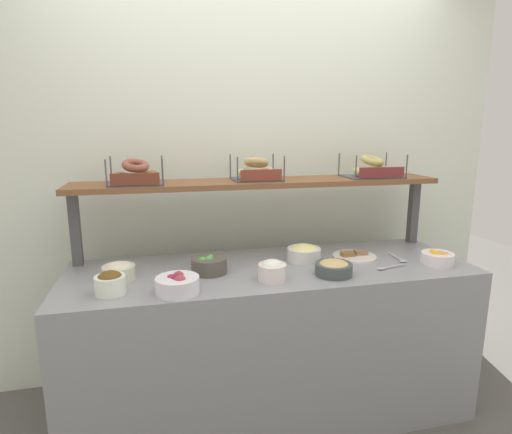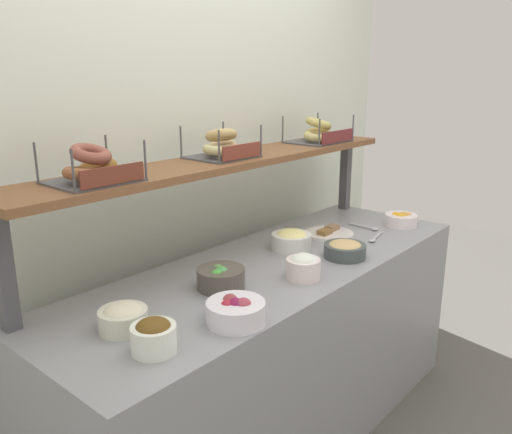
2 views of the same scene
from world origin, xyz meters
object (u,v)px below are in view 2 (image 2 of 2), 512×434
bowl_chocolate_spread (154,335)px  serving_plate_white (329,233)px  bagel_basket_cinnamon_raisin (92,168)px  bowl_potato_salad (123,317)px  bowl_cream_cheese (303,266)px  bowl_beet_salad (236,311)px  bowl_hummus (345,249)px  serving_spoon_by_edge (375,238)px  bowl_fruit_salad (401,219)px  bowl_egg_salad (291,240)px  serving_spoon_near_plate (368,227)px  bagel_basket_plain (222,147)px  bowl_veggie_mix (221,278)px  bagel_basket_sesame (319,133)px

bowl_chocolate_spread → serving_plate_white: 1.31m
bagel_basket_cinnamon_raisin → bowl_potato_salad: bearing=-109.9°
bowl_cream_cheese → bowl_beet_salad: bearing=-173.0°
bowl_cream_cheese → bagel_basket_cinnamon_raisin: (-0.63, 0.44, 0.43)m
bowl_potato_salad → bowl_hummus: (1.04, -0.18, -0.01)m
bowl_beet_salad → serving_spoon_by_edge: size_ratio=1.09×
bowl_fruit_salad → bowl_cream_cheese: (-0.93, -0.03, 0.02)m
bowl_chocolate_spread → serving_plate_white: size_ratio=0.55×
bowl_cream_cheese → serving_plate_white: (0.55, 0.23, -0.04)m
bowl_egg_salad → serving_spoon_near_plate: size_ratio=1.04×
bowl_potato_salad → bagel_basket_plain: bagel_basket_plain is taller
bowl_chocolate_spread → serving_spoon_by_edge: bearing=0.9°
bowl_fruit_salad → bowl_chocolate_spread: size_ratio=1.26×
serving_plate_white → bowl_cream_cheese: bearing=-156.8°
bowl_fruit_salad → bowl_hummus: bearing=-177.3°
bowl_beet_salad → bowl_cream_cheese: bearing=7.0°
bowl_egg_salad → serving_spoon_near_plate: (0.52, -0.11, -0.04)m
bowl_veggie_mix → serving_plate_white: bearing=3.8°
bowl_potato_salad → bowl_hummus: size_ratio=0.84×
bowl_potato_salad → bowl_hummus: 1.06m
bowl_chocolate_spread → bowl_potato_salad: size_ratio=0.86×
bowl_cream_cheese → bagel_basket_sesame: 0.96m
bowl_potato_salad → bowl_egg_salad: bearing=3.8°
bowl_beet_salad → bowl_hummus: size_ratio=1.05×
bowl_veggie_mix → bagel_basket_sesame: bearing=14.6°
bowl_fruit_salad → bowl_veggie_mix: 1.23m
bowl_fruit_salad → bowl_beet_salad: 1.39m
bowl_egg_salad → bagel_basket_plain: 0.53m
bowl_fruit_salad → bowl_egg_salad: bowl_egg_salad is taller
bowl_cream_cheese → serving_plate_white: size_ratio=0.56×
bowl_potato_salad → serving_spoon_near_plate: size_ratio=0.89×
serving_spoon_near_plate → bagel_basket_sesame: size_ratio=0.53×
serving_spoon_by_edge → bagel_basket_sesame: bagel_basket_sesame is taller
serving_plate_white → bagel_basket_sesame: bearing=47.6°
bowl_fruit_salad → serving_spoon_near_plate: (-0.16, 0.11, -0.03)m
bowl_potato_salad → bagel_basket_cinnamon_raisin: (0.09, 0.26, 0.44)m
bowl_veggie_mix → bagel_basket_plain: bearing=43.0°
bowl_cream_cheese → bagel_basket_plain: size_ratio=0.50×
bowl_hummus → bagel_basket_sesame: 0.75m
bowl_beet_salad → serving_spoon_near_plate: bowl_beet_salad is taller
bagel_basket_sesame → bowl_potato_salad: bearing=-169.8°
bowl_potato_salad → bowl_cream_cheese: bearing=-14.2°
bowl_veggie_mix → serving_spoon_near_plate: size_ratio=1.04×
bowl_veggie_mix → serving_spoon_near_plate: bearing=-2.2°
bowl_chocolate_spread → bowl_egg_salad: size_ratio=0.74×
bagel_basket_sesame → bowl_beet_salad: bearing=-157.2°
serving_plate_white → serving_spoon_by_edge: serving_plate_white is taller
bowl_cream_cheese → bowl_veggie_mix: bearing=147.6°
serving_spoon_by_edge → bowl_chocolate_spread: bearing=-179.1°
bowl_chocolate_spread → serving_spoon_near_plate: (1.51, 0.14, -0.04)m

